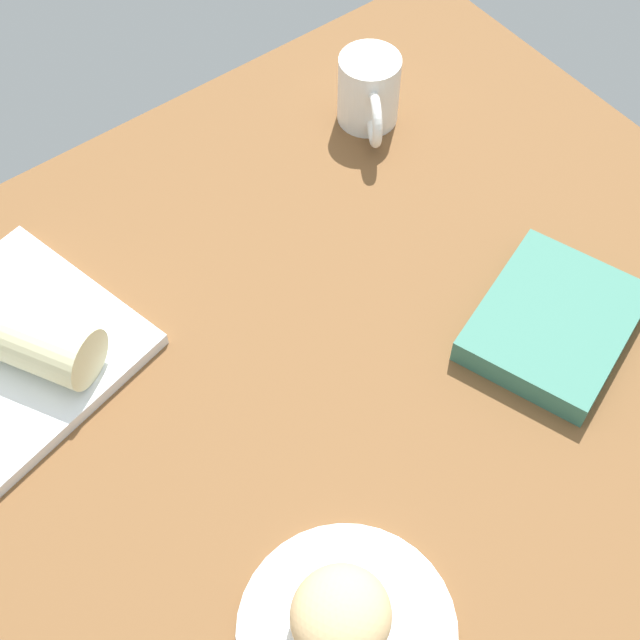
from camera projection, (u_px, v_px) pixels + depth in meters
dining_table at (319, 380)px, 100.74cm from camera, size 110.00×90.00×4.00cm
round_plate at (347, 631)px, 82.97cm from camera, size 19.68×19.68×1.40cm
scone_pastry at (341, 615)px, 79.91cm from camera, size 12.28×12.18×6.32cm
square_plate at (8, 352)px, 99.49cm from camera, size 28.92×28.92×1.60cm
breakfast_wrap at (36, 339)px, 95.42cm from camera, size 12.26×14.63×6.76cm
book_stack at (554, 323)px, 100.61cm from camera, size 22.54×20.53×3.24cm
coffee_mug at (369, 91)px, 116.59cm from camera, size 9.04×11.75×9.39cm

